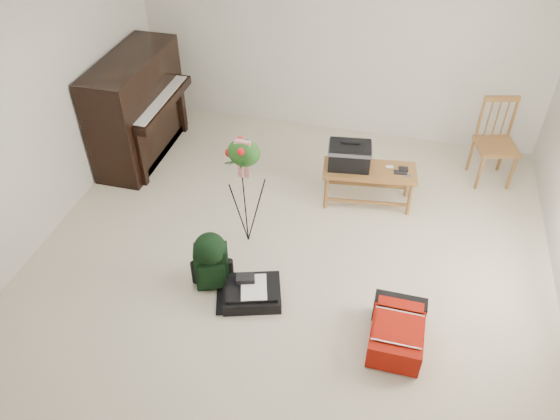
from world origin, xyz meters
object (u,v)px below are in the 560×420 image
(piano, at_px, (138,110))
(dining_chair, at_px, (496,143))
(green_backpack, at_px, (211,259))
(flower_stand, at_px, (246,193))
(red_suitcase, at_px, (397,327))
(black_duffel, at_px, (252,292))
(bench, at_px, (356,159))

(piano, relative_size, dining_chair, 1.53)
(dining_chair, relative_size, green_backpack, 1.64)
(flower_stand, bearing_deg, green_backpack, -100.34)
(red_suitcase, height_order, black_duffel, red_suitcase)
(dining_chair, xyz_separation_m, red_suitcase, (-0.83, -2.60, -0.33))
(green_backpack, bearing_deg, dining_chair, 23.95)
(piano, relative_size, flower_stand, 1.21)
(black_duffel, bearing_deg, flower_stand, 92.10)
(red_suitcase, relative_size, flower_stand, 0.51)
(flower_stand, bearing_deg, dining_chair, 37.28)
(black_duffel, bearing_deg, piano, 117.89)
(dining_chair, bearing_deg, flower_stand, -158.79)
(black_duffel, bearing_deg, red_suitcase, -22.93)
(red_suitcase, bearing_deg, green_backpack, 173.50)
(dining_chair, height_order, black_duffel, dining_chair)
(bench, distance_m, flower_stand, 1.32)
(piano, bearing_deg, green_backpack, -50.18)
(black_duffel, relative_size, flower_stand, 0.50)
(bench, bearing_deg, black_duffel, -119.30)
(red_suitcase, relative_size, black_duffel, 1.03)
(piano, xyz_separation_m, bench, (2.64, -0.28, -0.06))
(dining_chair, xyz_separation_m, green_backpack, (-2.55, -2.39, -0.15))
(piano, relative_size, red_suitcase, 2.35)
(bench, distance_m, dining_chair, 1.68)
(bench, height_order, red_suitcase, bench)
(dining_chair, xyz_separation_m, black_duffel, (-2.15, -2.47, -0.40))
(red_suitcase, xyz_separation_m, black_duffel, (-1.31, 0.13, -0.07))
(dining_chair, bearing_deg, bench, -166.18)
(bench, relative_size, green_backpack, 1.71)
(black_duffel, height_order, flower_stand, flower_stand)
(red_suitcase, distance_m, black_duffel, 1.32)
(flower_stand, bearing_deg, black_duffel, -69.01)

